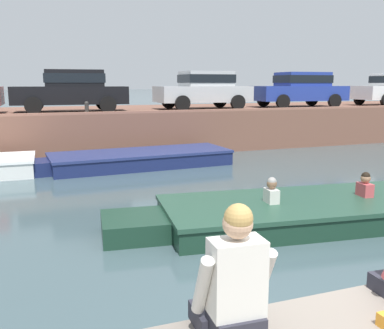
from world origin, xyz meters
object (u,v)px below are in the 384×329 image
(car_right_inner_blue, at_px, (300,88))
(person_seated_left, at_px, (234,287))
(car_centre_silver, at_px, (204,88))
(car_left_inner_black, at_px, (72,89))
(boat_moored_central_navy, at_px, (133,159))
(mooring_bollard_mid, at_px, (87,107))
(motorboat_passing, at_px, (299,211))

(car_right_inner_blue, bearing_deg, person_seated_left, -125.29)
(car_centre_silver, bearing_deg, car_left_inner_black, -179.97)
(boat_moored_central_navy, xyz_separation_m, car_left_inner_black, (-1.51, 3.34, 2.19))
(car_centre_silver, xyz_separation_m, mooring_bollard_mid, (-4.90, -1.38, -0.61))
(car_left_inner_black, height_order, car_centre_silver, same)
(car_left_inner_black, height_order, person_seated_left, car_left_inner_black)
(car_centre_silver, bearing_deg, boat_moored_central_navy, -138.34)
(car_left_inner_black, xyz_separation_m, car_centre_silver, (5.26, 0.00, -0.00))
(car_centre_silver, distance_m, mooring_bollard_mid, 5.13)
(car_left_inner_black, relative_size, mooring_bollard_mid, 9.40)
(car_left_inner_black, xyz_separation_m, mooring_bollard_mid, (0.36, -1.37, -0.61))
(car_left_inner_black, bearing_deg, boat_moored_central_navy, -65.73)
(boat_moored_central_navy, distance_m, car_right_inner_blue, 9.30)
(motorboat_passing, bearing_deg, car_left_inner_black, 108.31)
(motorboat_passing, relative_size, person_seated_left, 7.26)
(motorboat_passing, relative_size, car_right_inner_blue, 1.67)
(boat_moored_central_navy, relative_size, car_centre_silver, 1.80)
(boat_moored_central_navy, bearing_deg, mooring_bollard_mid, 120.30)
(car_centre_silver, bearing_deg, car_right_inner_blue, -0.03)
(mooring_bollard_mid, xyz_separation_m, person_seated_left, (-0.51, -12.83, -0.54))
(boat_moored_central_navy, height_order, car_centre_silver, car_centre_silver)
(motorboat_passing, relative_size, car_centre_silver, 1.84)
(mooring_bollard_mid, bearing_deg, car_centre_silver, 15.67)
(person_seated_left, bearing_deg, car_centre_silver, 69.15)
(mooring_bollard_mid, bearing_deg, motorboat_passing, -71.10)
(boat_moored_central_navy, bearing_deg, car_right_inner_blue, 21.67)
(car_centre_silver, relative_size, car_right_inner_blue, 0.91)
(car_left_inner_black, bearing_deg, person_seated_left, -90.60)
(motorboat_passing, distance_m, mooring_bollard_mid, 9.20)
(car_centre_silver, xyz_separation_m, car_right_inner_blue, (4.65, -0.00, 0.00))
(motorboat_passing, distance_m, car_right_inner_blue, 12.15)
(car_left_inner_black, bearing_deg, car_right_inner_blue, 0.00)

